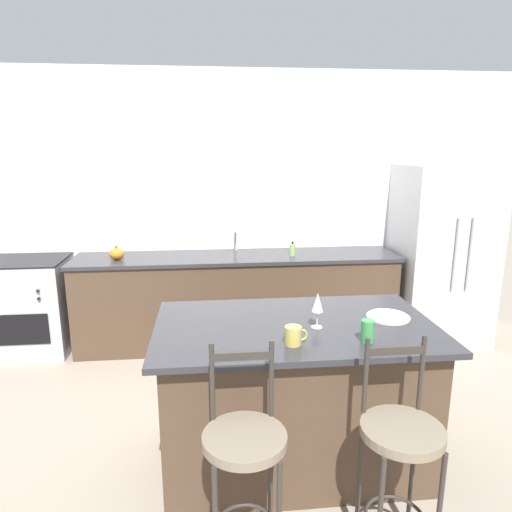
% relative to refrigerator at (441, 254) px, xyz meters
% --- Properties ---
extents(ground_plane, '(18.00, 18.00, 0.00)m').
position_rel_refrigerator_xyz_m(ground_plane, '(-2.07, -0.29, -0.89)').
color(ground_plane, gray).
extents(wall_back, '(6.00, 0.07, 2.70)m').
position_rel_refrigerator_xyz_m(wall_back, '(-2.07, 0.40, 0.46)').
color(wall_back, silver).
rests_on(wall_back, ground_plane).
extents(back_counter, '(3.16, 0.66, 0.92)m').
position_rel_refrigerator_xyz_m(back_counter, '(-2.07, 0.08, -0.43)').
color(back_counter, '#4C3828').
rests_on(back_counter, ground_plane).
extents(sink_faucet, '(0.02, 0.13, 0.22)m').
position_rel_refrigerator_xyz_m(sink_faucet, '(-2.07, 0.28, 0.16)').
color(sink_faucet, '#ADAFB5').
rests_on(sink_faucet, back_counter).
extents(kitchen_island, '(1.67, 0.97, 0.93)m').
position_rel_refrigerator_xyz_m(kitchen_island, '(-1.84, -1.78, -0.43)').
color(kitchen_island, '#4C3828').
rests_on(kitchen_island, ground_plane).
extents(refrigerator, '(0.89, 0.78, 1.79)m').
position_rel_refrigerator_xyz_m(refrigerator, '(0.00, 0.00, 0.00)').
color(refrigerator, '#BCBCC1').
rests_on(refrigerator, ground_plane).
extents(oven_range, '(0.73, 0.63, 0.92)m').
position_rel_refrigerator_xyz_m(oven_range, '(-4.07, 0.07, -0.43)').
color(oven_range, '#ADAFB5').
rests_on(oven_range, ground_plane).
extents(bar_stool_near, '(0.38, 0.38, 1.09)m').
position_rel_refrigerator_xyz_m(bar_stool_near, '(-2.20, -2.50, -0.32)').
color(bar_stool_near, '#332D28').
rests_on(bar_stool_near, ground_plane).
extents(bar_stool_far, '(0.38, 0.38, 1.09)m').
position_rel_refrigerator_xyz_m(bar_stool_far, '(-1.47, -2.52, -0.32)').
color(bar_stool_far, '#332D28').
rests_on(bar_stool_far, ground_plane).
extents(dinner_plate, '(0.26, 0.26, 0.02)m').
position_rel_refrigerator_xyz_m(dinner_plate, '(-1.25, -1.74, 0.04)').
color(dinner_plate, beige).
rests_on(dinner_plate, kitchen_island).
extents(wine_glass, '(0.07, 0.07, 0.21)m').
position_rel_refrigerator_xyz_m(wine_glass, '(-1.72, -1.84, 0.18)').
color(wine_glass, white).
rests_on(wine_glass, kitchen_island).
extents(coffee_mug, '(0.12, 0.09, 0.10)m').
position_rel_refrigerator_xyz_m(coffee_mug, '(-1.90, -2.06, 0.08)').
color(coffee_mug, '#C1B251').
rests_on(coffee_mug, kitchen_island).
extents(tumbler_cup, '(0.07, 0.07, 0.12)m').
position_rel_refrigerator_xyz_m(tumbler_cup, '(-1.50, -2.06, 0.09)').
color(tumbler_cup, '#3D934C').
rests_on(tumbler_cup, kitchen_island).
extents(pumpkin_decoration, '(0.14, 0.14, 0.13)m').
position_rel_refrigerator_xyz_m(pumpkin_decoration, '(-3.21, 0.01, 0.08)').
color(pumpkin_decoration, orange).
rests_on(pumpkin_decoration, back_counter).
extents(soap_bottle, '(0.06, 0.06, 0.14)m').
position_rel_refrigerator_xyz_m(soap_bottle, '(-1.53, -0.00, 0.08)').
color(soap_bottle, '#89B260').
rests_on(soap_bottle, back_counter).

